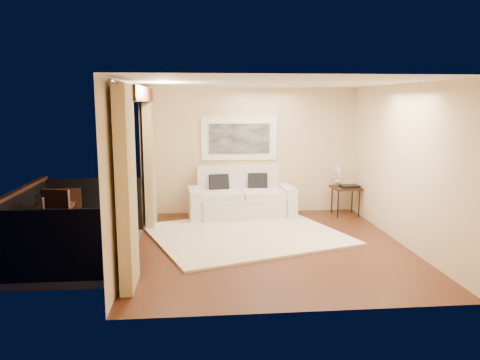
{
  "coord_description": "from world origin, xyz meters",
  "views": [
    {
      "loc": [
        -1.22,
        -7.5,
        2.41
      ],
      "look_at": [
        -0.47,
        0.52,
        1.05
      ],
      "focal_mm": 35.0,
      "sensor_mm": 36.0,
      "label": 1
    }
  ],
  "objects": [
    {
      "name": "vase",
      "position": [
        -3.55,
        -0.32,
        0.88
      ],
      "size": [
        0.04,
        0.04,
        0.18
      ],
      "primitive_type": "cylinder",
      "color": "silver",
      "rests_on": "bistro_table"
    },
    {
      "name": "artwork",
      "position": [
        -0.3,
        2.46,
        1.62
      ],
      "size": [
        1.62,
        0.07,
        0.92
      ],
      "color": "white",
      "rests_on": "room_shell"
    },
    {
      "name": "candle",
      "position": [
        -3.46,
        0.03,
        0.83
      ],
      "size": [
        0.06,
        0.06,
        0.07
      ],
      "primitive_type": "cylinder",
      "color": "#FB1631",
      "rests_on": "bistro_table"
    },
    {
      "name": "balcony_chair_near",
      "position": [
        -3.4,
        -0.37,
        0.64
      ],
      "size": [
        0.59,
        0.6,
        1.09
      ],
      "rotation": [
        0.0,
        0.0,
        -0.33
      ],
      "color": "black",
      "rests_on": "balcony"
    },
    {
      "name": "balcony_chair_far",
      "position": [
        -3.41,
        0.6,
        0.55
      ],
      "size": [
        0.47,
        0.47,
        0.95
      ],
      "rotation": [
        0.0,
        0.0,
        3.3
      ],
      "color": "black",
      "rests_on": "balcony"
    },
    {
      "name": "glass_a",
      "position": [
        -3.34,
        -0.23,
        0.85
      ],
      "size": [
        0.06,
        0.06,
        0.12
      ],
      "primitive_type": "cylinder",
      "color": "silver",
      "rests_on": "bistro_table"
    },
    {
      "name": "ice_bucket",
      "position": [
        -3.67,
        -0.05,
        0.89
      ],
      "size": [
        0.18,
        0.18,
        0.2
      ],
      "primitive_type": "cylinder",
      "color": "silver",
      "rests_on": "bistro_table"
    },
    {
      "name": "rug",
      "position": [
        -0.35,
        0.69,
        0.02
      ],
      "size": [
        3.96,
        3.7,
        0.04
      ],
      "primitive_type": "cube",
      "rotation": [
        0.0,
        0.0,
        0.33
      ],
      "color": "#F7E6C7",
      "rests_on": "floor"
    },
    {
      "name": "side_table",
      "position": [
        1.93,
        2.0,
        0.56
      ],
      "size": [
        0.59,
        0.59,
        0.61
      ],
      "rotation": [
        0.0,
        0.0,
        0.04
      ],
      "color": "black",
      "rests_on": "floor"
    },
    {
      "name": "floor",
      "position": [
        0.0,
        0.0,
        0.0
      ],
      "size": [
        5.0,
        5.0,
        0.0
      ],
      "primitive_type": "plane",
      "color": "#512818",
      "rests_on": "ground"
    },
    {
      "name": "room_shell",
      "position": [
        -2.13,
        0.0,
        2.52
      ],
      "size": [
        5.0,
        6.4,
        5.0
      ],
      "color": "white",
      "rests_on": "ground"
    },
    {
      "name": "sofa",
      "position": [
        -0.31,
        2.1,
        0.37
      ],
      "size": [
        2.26,
        1.13,
        1.05
      ],
      "rotation": [
        0.0,
        0.0,
        0.09
      ],
      "color": "silver",
      "rests_on": "floor"
    },
    {
      "name": "orchid",
      "position": [
        1.79,
        2.16,
        0.84
      ],
      "size": [
        0.29,
        0.27,
        0.45
      ],
      "primitive_type": "imported",
      "rotation": [
        0.0,
        0.0,
        0.61
      ],
      "color": "white",
      "rests_on": "side_table"
    },
    {
      "name": "glass_b",
      "position": [
        -3.34,
        -0.15,
        0.85
      ],
      "size": [
        0.06,
        0.06,
        0.12
      ],
      "primitive_type": "cylinder",
      "color": "silver",
      "rests_on": "bistro_table"
    },
    {
      "name": "curtains",
      "position": [
        -2.11,
        0.0,
        1.34
      ],
      "size": [
        0.16,
        4.8,
        2.64
      ],
      "color": "tan",
      "rests_on": "ground"
    },
    {
      "name": "tray",
      "position": [
        2.0,
        1.95,
        0.64
      ],
      "size": [
        0.4,
        0.3,
        0.05
      ],
      "primitive_type": "cube",
      "rotation": [
        0.0,
        0.0,
        0.07
      ],
      "color": "black",
      "rests_on": "side_table"
    },
    {
      "name": "bistro_table",
      "position": [
        -3.52,
        -0.14,
        0.71
      ],
      "size": [
        0.74,
        0.74,
        0.79
      ],
      "rotation": [
        0.0,
        0.0,
        0.11
      ],
      "color": "black",
      "rests_on": "balcony"
    },
    {
      "name": "balcony",
      "position": [
        -3.31,
        0.0,
        0.18
      ],
      "size": [
        1.81,
        2.6,
        1.17
      ],
      "color": "#605B56",
      "rests_on": "ground"
    }
  ]
}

